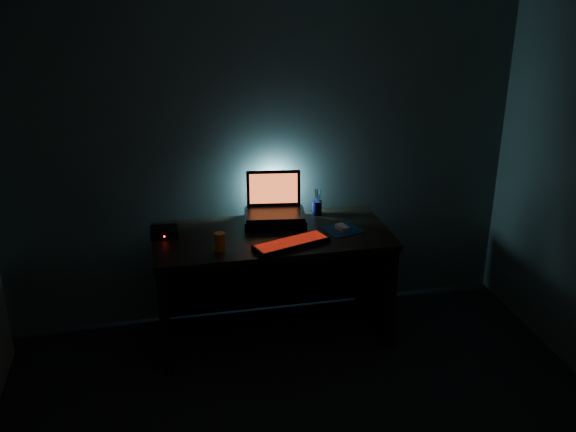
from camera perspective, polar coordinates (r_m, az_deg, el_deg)
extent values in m
cube|color=#404945|center=(4.26, -2.43, 6.62)|extent=(3.50, 0.00, 2.50)
cube|color=black|center=(4.09, -1.43, -1.82)|extent=(1.50, 0.70, 0.04)
cube|color=black|center=(4.20, -11.03, -7.28)|extent=(0.06, 0.64, 0.71)
cube|color=black|center=(4.42, 7.75, -5.49)|extent=(0.06, 0.64, 0.71)
cube|color=black|center=(4.54, -2.15, -4.50)|extent=(1.38, 0.02, 0.65)
cube|color=black|center=(4.23, -1.18, -0.24)|extent=(0.44, 0.35, 0.06)
cube|color=black|center=(4.21, -1.19, 0.25)|extent=(0.41, 0.31, 0.02)
cube|color=black|center=(4.29, -1.30, 2.49)|extent=(0.36, 0.09, 0.24)
cube|color=#FF501A|center=(4.28, -1.29, 2.46)|extent=(0.32, 0.07, 0.20)
cube|color=black|center=(3.91, 0.28, -2.45)|extent=(0.50, 0.30, 0.03)
cube|color=red|center=(3.90, 0.28, -2.25)|extent=(0.47, 0.27, 0.00)
cube|color=navy|center=(4.14, 4.84, -1.24)|extent=(0.27, 0.25, 0.00)
cube|color=#A0A1A6|center=(4.13, 4.84, -1.03)|extent=(0.08, 0.11, 0.03)
cylinder|color=black|center=(4.36, 2.58, 0.74)|extent=(0.09, 0.09, 0.10)
cylinder|color=orange|center=(3.84, -6.07, -2.30)|extent=(0.08, 0.08, 0.11)
cube|color=black|center=(4.10, -10.95, -1.42)|extent=(0.17, 0.14, 0.06)
sphere|color=#FF0C07|center=(4.04, -10.93, -1.80)|extent=(0.01, 0.01, 0.01)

